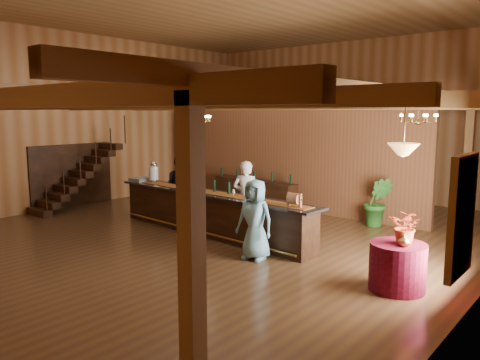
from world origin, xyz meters
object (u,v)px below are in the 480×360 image
Objects in this scene: chandelier_right at (418,118)px; round_table at (397,267)px; tasting_bar at (210,213)px; guest at (255,220)px; floor_plant at (378,202)px; raffle_drum at (294,199)px; bartender at (246,197)px; pendant_lamp at (403,149)px; staff_second at (181,187)px; beverage_dispenser at (154,172)px; chandelier_left at (196,119)px; backbar_shelf at (254,194)px.

round_table is at bearing -75.07° from chandelier_right.
tasting_bar is 3.82× the size of guest.
guest is (-2.91, -0.20, 0.42)m from round_table.
chandelier_right is (4.25, 2.10, 2.35)m from tasting_bar.
floor_plant is at bearing 53.34° from tasting_bar.
raffle_drum is 2.16m from bartender.
round_table is 2.00m from pendant_lamp.
beverage_dispenser is at bearing 29.09° from staff_second.
floor_plant is at bearing -150.68° from bartender.
tasting_bar is at bearing 172.39° from round_table.
chandelier_left is 0.44× the size of bartender.
raffle_drum is at bearing -37.53° from backbar_shelf.
beverage_dispenser is 3.43m from backbar_shelf.
round_table is 6.95m from chandelier_left.
chandelier_right is at bearing -43.03° from floor_plant.
guest is at bearing -46.59° from backbar_shelf.
pendant_lamp is at bearing -13.79° from chandelier_left.
guest reaches higher than beverage_dispenser.
guest is at bearing -27.12° from chandelier_left.
chandelier_left is 2.76m from bartender.
raffle_drum is 0.11× the size of backbar_shelf.
guest is at bearing -176.09° from round_table.
floor_plant is (2.23, 2.76, -0.25)m from bartender.
floor_plant reaches higher than round_table.
backbar_shelf is 3.26m from bartender.
staff_second reaches higher than floor_plant.
chandelier_left is 1.96m from staff_second.
tasting_bar is 5.29m from chandelier_right.
tasting_bar is 2.01× the size of backbar_shelf.
raffle_drum is 0.20× the size of guest.
backbar_shelf is at bearing -178.61° from floor_plant.
chandelier_left is at bearing 149.97° from tasting_bar.
chandelier_left is (-3.93, 1.09, 1.61)m from raffle_drum.
beverage_dispenser is 0.33× the size of bartender.
tasting_bar is 18.66× the size of raffle_drum.
pendant_lamp is 4.79m from bartender.
staff_second is (-1.74, 0.65, 0.40)m from tasting_bar.
raffle_drum is 0.42× the size of chandelier_left.
beverage_dispenser is 4.58m from guest.
raffle_drum reaches higher than floor_plant.
floor_plant is at bearing 30.89° from chandelier_left.
bartender is at bearing 127.05° from guest.
raffle_drum is 0.93m from guest.
tasting_bar is at bearing -33.46° from chandelier_left.
raffle_drum is 0.19× the size of bartender.
bartender is at bearing -158.00° from chandelier_right.
bartender is at bearing 163.33° from pendant_lamp.
bartender reaches higher than tasting_bar.
backbar_shelf is 3.95× the size of chandelier_right.
round_table is 0.51× the size of staff_second.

